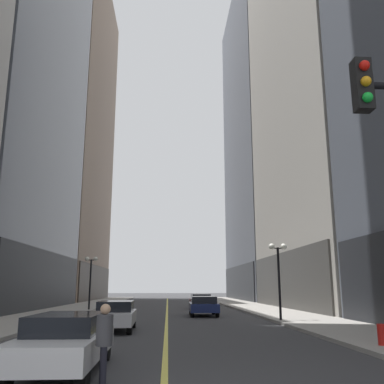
% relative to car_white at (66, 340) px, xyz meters
% --- Properties ---
extents(ground_plane, '(200.00, 200.00, 0.00)m').
position_rel_car_white_xyz_m(ground_plane, '(2.37, 27.99, -0.72)').
color(ground_plane, '#38383A').
extents(sidewalk_left, '(4.50, 78.00, 0.15)m').
position_rel_car_white_xyz_m(sidewalk_left, '(-5.88, 27.99, -0.64)').
color(sidewalk_left, '#9E9991').
rests_on(sidewalk_left, ground).
extents(sidewalk_right, '(4.50, 78.00, 0.15)m').
position_rel_car_white_xyz_m(sidewalk_right, '(10.62, 27.99, -0.64)').
color(sidewalk_right, '#9E9991').
rests_on(sidewalk_right, ground).
extents(lane_centre_stripe, '(0.16, 70.00, 0.01)m').
position_rel_car_white_xyz_m(lane_centre_stripe, '(2.37, 27.99, -0.72)').
color(lane_centre_stripe, '#E5D64C').
rests_on(lane_centre_stripe, ground).
extents(building_left_far, '(15.72, 26.00, 52.08)m').
position_rel_car_white_xyz_m(building_left_far, '(-15.89, 52.99, 25.25)').
color(building_left_far, gray).
rests_on(building_left_far, ground).
extents(building_right_far, '(13.98, 26.00, 50.80)m').
position_rel_car_white_xyz_m(building_right_far, '(19.77, 52.99, 24.60)').
color(building_right_far, slate).
rests_on(building_right_far, ground).
extents(car_white, '(1.78, 4.69, 1.32)m').
position_rel_car_white_xyz_m(car_white, '(0.00, 0.00, 0.00)').
color(car_white, silver).
rests_on(car_white, ground).
extents(car_silver, '(1.83, 4.28, 1.32)m').
position_rel_car_white_xyz_m(car_silver, '(0.03, 9.57, -0.00)').
color(car_silver, '#B7B7BC').
rests_on(car_silver, ground).
extents(car_navy, '(1.98, 4.45, 1.32)m').
position_rel_car_white_xyz_m(car_navy, '(4.89, 19.37, 0.00)').
color(car_navy, '#141E4C').
rests_on(car_navy, ground).
extents(car_maroon, '(1.89, 4.50, 1.32)m').
position_rel_car_white_xyz_m(car_maroon, '(5.41, 29.07, 0.00)').
color(car_maroon, maroon).
rests_on(car_maroon, ground).
extents(pedestrian_with_orange_bag, '(0.39, 0.39, 1.62)m').
position_rel_car_white_xyz_m(pedestrian_with_orange_bag, '(1.13, -1.57, 0.22)').
color(pedestrian_with_orange_bag, black).
rests_on(pedestrian_with_orange_bag, ground).
extents(street_lamp_left_far, '(1.06, 0.36, 4.43)m').
position_rel_car_white_xyz_m(street_lamp_left_far, '(-4.03, 25.48, 2.54)').
color(street_lamp_left_far, black).
rests_on(street_lamp_left_far, ground).
extents(street_lamp_right_mid, '(1.06, 0.36, 4.43)m').
position_rel_car_white_xyz_m(street_lamp_right_mid, '(8.77, 13.59, 2.54)').
color(street_lamp_right_mid, black).
rests_on(street_lamp_right_mid, ground).
extents(fire_hydrant_right, '(0.28, 0.28, 0.80)m').
position_rel_car_white_xyz_m(fire_hydrant_right, '(9.27, 3.03, -0.32)').
color(fire_hydrant_right, red).
rests_on(fire_hydrant_right, ground).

